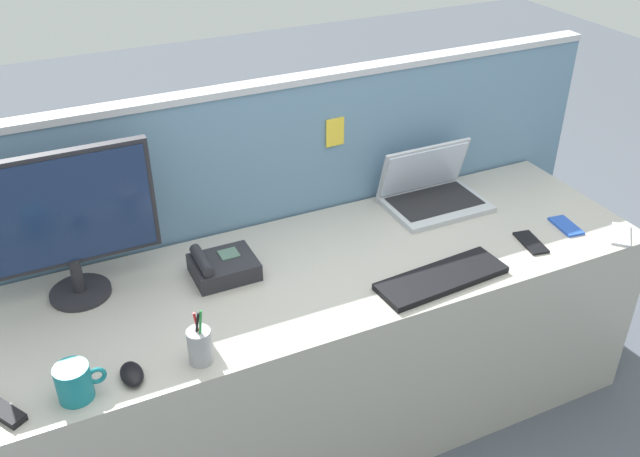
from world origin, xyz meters
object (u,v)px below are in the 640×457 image
object	(u,v)px
desktop_monitor	(64,218)
keyboard_main	(442,278)
laptop	(431,191)
cell_phone_black_slab	(531,243)
pen_cup	(200,346)
computer_mouse_right_hand	(132,374)
cell_phone_blue_case	(566,226)
cell_phone_silver_slab	(621,234)
desk_phone	(222,267)
coffee_mug	(75,382)

from	to	relation	value
desktop_monitor	keyboard_main	world-z (taller)	desktop_monitor
laptop	cell_phone_black_slab	distance (m)	0.43
pen_cup	desktop_monitor	bearing A→B (deg)	118.52
desktop_monitor	computer_mouse_right_hand	distance (m)	0.53
laptop	desktop_monitor	bearing A→B (deg)	-179.20
pen_cup	cell_phone_blue_case	distance (m)	1.42
computer_mouse_right_hand	cell_phone_silver_slab	size ratio (longest dim) A/B	0.67
computer_mouse_right_hand	cell_phone_black_slab	bearing A→B (deg)	1.20
laptop	desk_phone	bearing A→B (deg)	-172.30
desktop_monitor	cell_phone_silver_slab	bearing A→B (deg)	-14.82
laptop	coffee_mug	bearing A→B (deg)	-161.14
laptop	keyboard_main	distance (m)	0.52
cell_phone_black_slab	computer_mouse_right_hand	bearing A→B (deg)	-167.08
cell_phone_black_slab	coffee_mug	bearing A→B (deg)	-167.11
pen_cup	cell_phone_blue_case	bearing A→B (deg)	4.78
cell_phone_black_slab	pen_cup	bearing A→B (deg)	-166.06
desk_phone	computer_mouse_right_hand	size ratio (longest dim) A/B	2.04
desktop_monitor	keyboard_main	distance (m)	1.18
coffee_mug	pen_cup	bearing A→B (deg)	-1.04
desktop_monitor	desk_phone	distance (m)	0.51
keyboard_main	cell_phone_black_slab	xyz separation A→B (m)	(0.41, 0.05, -0.01)
desktop_monitor	cell_phone_black_slab	size ratio (longest dim) A/B	3.75
pen_cup	cell_phone_black_slab	xyz separation A→B (m)	(1.22, 0.08, -0.05)
desk_phone	laptop	bearing A→B (deg)	7.70
desktop_monitor	cell_phone_black_slab	world-z (taller)	desktop_monitor
desktop_monitor	computer_mouse_right_hand	size ratio (longest dim) A/B	5.42
pen_cup	cell_phone_blue_case	world-z (taller)	pen_cup
keyboard_main	cell_phone_silver_slab	xyz separation A→B (m)	(0.73, -0.04, -0.01)
pen_cup	coffee_mug	world-z (taller)	pen_cup
pen_cup	coffee_mug	xyz separation A→B (m)	(-0.33, 0.01, -0.00)
cell_phone_silver_slab	desk_phone	bearing A→B (deg)	-149.59
desktop_monitor	coffee_mug	distance (m)	0.52
computer_mouse_right_hand	cell_phone_black_slab	xyz separation A→B (m)	(1.41, 0.07, -0.01)
computer_mouse_right_hand	cell_phone_blue_case	xyz separation A→B (m)	(1.60, 0.11, -0.01)
desk_phone	pen_cup	size ratio (longest dim) A/B	1.16
cell_phone_blue_case	coffee_mug	size ratio (longest dim) A/B	1.03
desktop_monitor	cell_phone_silver_slab	xyz separation A→B (m)	(1.80, -0.48, -0.27)
computer_mouse_right_hand	pen_cup	bearing A→B (deg)	-5.43
keyboard_main	coffee_mug	xyz separation A→B (m)	(-1.14, -0.03, 0.04)
computer_mouse_right_hand	coffee_mug	distance (m)	0.15
desktop_monitor	desk_phone	bearing A→B (deg)	-12.94
computer_mouse_right_hand	cell_phone_silver_slab	world-z (taller)	computer_mouse_right_hand
desk_phone	pen_cup	distance (m)	0.41
pen_cup	cell_phone_silver_slab	bearing A→B (deg)	-0.43
cell_phone_blue_case	coffee_mug	xyz separation A→B (m)	(-1.74, -0.11, 0.05)
desktop_monitor	coffee_mug	bearing A→B (deg)	-99.82
desk_phone	coffee_mug	size ratio (longest dim) A/B	1.58
desk_phone	cell_phone_black_slab	distance (m)	1.07
computer_mouse_right_hand	cell_phone_black_slab	world-z (taller)	computer_mouse_right_hand
keyboard_main	pen_cup	distance (m)	0.81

